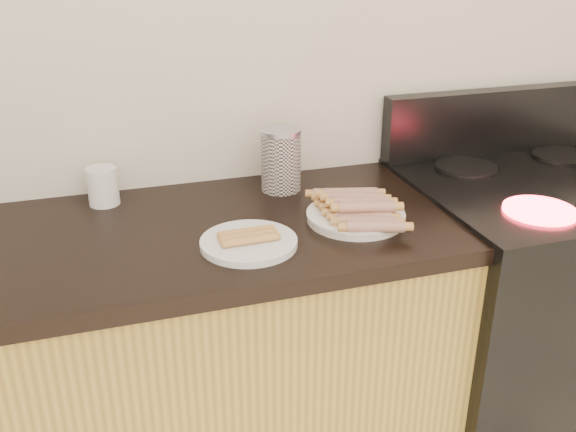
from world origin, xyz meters
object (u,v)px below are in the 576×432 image
object	(u,v)px
canister	(281,160)
mug	(103,186)
stove	(527,319)
side_plate	(249,243)
main_plate	(356,218)

from	to	relation	value
canister	mug	bearing A→B (deg)	175.16
canister	mug	xyz separation A→B (m)	(-0.47, 0.04, -0.04)
stove	side_plate	distance (m)	1.02
side_plate	mug	size ratio (longest dim) A/B	2.24
canister	mug	world-z (taller)	canister
stove	side_plate	bearing A→B (deg)	-172.95
main_plate	canister	bearing A→B (deg)	114.14
stove	canister	size ratio (longest dim) A/B	5.31
main_plate	mug	xyz separation A→B (m)	(-0.58, 0.30, 0.04)
side_plate	mug	distance (m)	0.46
side_plate	mug	bearing A→B (deg)	130.54
canister	main_plate	bearing A→B (deg)	-65.86
main_plate	canister	size ratio (longest dim) A/B	1.39
main_plate	mug	size ratio (longest dim) A/B	2.42
stove	side_plate	size ratio (longest dim) A/B	4.12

